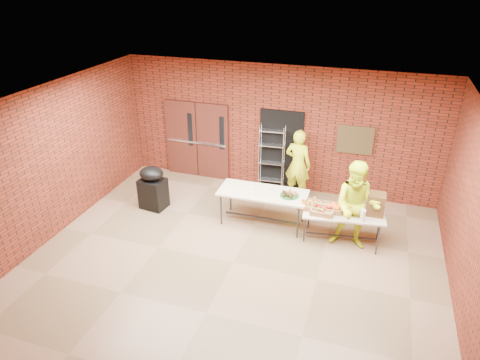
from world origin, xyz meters
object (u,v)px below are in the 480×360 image
table_right (343,215)px  volunteer_woman (298,164)px  coffee_dispenser (376,204)px  volunteer_man (356,206)px  table_left (263,195)px  covered_grill (153,188)px  wire_rack (272,158)px

table_right → volunteer_woman: 2.09m
volunteer_woman → coffee_dispenser: bearing=152.8°
volunteer_man → volunteer_woman: bearing=131.5°
table_left → coffee_dispenser: 2.39m
table_right → covered_grill: covered_grill is taller
covered_grill → volunteer_man: bearing=5.6°
coffee_dispenser → wire_rack: bearing=146.7°
wire_rack → covered_grill: 3.07m
wire_rack → table_left: bearing=-86.5°
table_left → wire_rack: bearing=97.0°
wire_rack → volunteer_woman: (0.73, -0.26, 0.02)m
wire_rack → volunteer_man: (2.26, -2.00, 0.08)m
covered_grill → volunteer_woman: volunteer_woman is taller
table_left → covered_grill: (-2.69, -0.11, -0.21)m
table_right → wire_rack: bearing=129.3°
wire_rack → volunteer_man: size_ratio=0.91×
table_right → volunteer_woman: volunteer_woman is taller
wire_rack → volunteer_woman: bearing=-24.1°
table_left → volunteer_man: 2.04m
coffee_dispenser → volunteer_woman: volunteer_woman is taller
coffee_dispenser → volunteer_man: (-0.37, -0.27, 0.04)m
table_right → covered_grill: size_ratio=1.64×
volunteer_woman → table_left: bearing=82.4°
wire_rack → coffee_dispenser: (2.63, -1.73, 0.05)m
coffee_dispenser → volunteer_woman: bearing=142.3°
wire_rack → volunteer_man: 3.02m
volunteer_woman → table_right: bearing=139.1°
table_right → covered_grill: (-4.46, 0.04, -0.10)m
table_right → table_left: bearing=167.5°
wire_rack → coffee_dispenser: 3.14m
volunteer_woman → covered_grill: bearing=37.1°
coffee_dispenser → covered_grill: coffee_dispenser is taller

